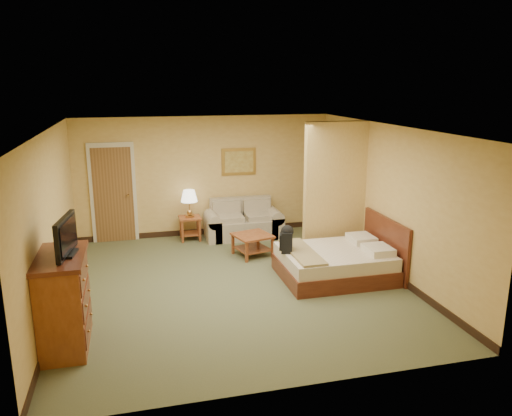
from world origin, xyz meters
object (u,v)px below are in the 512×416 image
object	(u,v)px
loveseat	(243,225)
dresser	(64,301)
bed	(338,262)
coffee_table	(252,241)

from	to	relation	value
loveseat	dresser	distance (m)	5.14
bed	coffee_table	bearing A→B (deg)	129.31
coffee_table	bed	size ratio (longest dim) A/B	0.43
dresser	bed	bearing A→B (deg)	17.13
loveseat	bed	bearing A→B (deg)	-67.95
loveseat	bed	size ratio (longest dim) A/B	0.87
loveseat	coffee_table	world-z (taller)	loveseat
dresser	bed	distance (m)	4.51
coffee_table	loveseat	bearing A→B (deg)	85.64
coffee_table	bed	xyz separation A→B (m)	(1.18, -1.44, -0.03)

